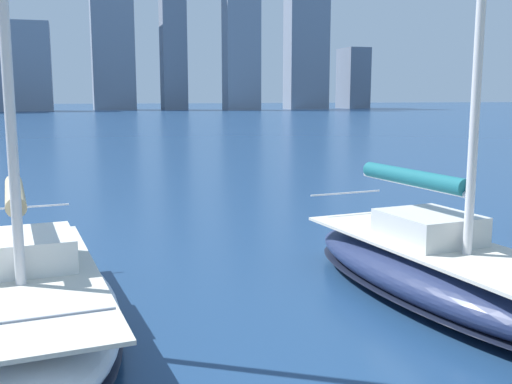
# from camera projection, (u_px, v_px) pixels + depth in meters

# --- Properties ---
(city_skyline) EXTENTS (168.78, 19.84, 44.89)m
(city_skyline) POSITION_uv_depth(u_px,v_px,m) (74.00, 45.00, 152.08)
(city_skyline) COLOR slate
(city_skyline) RESTS_ON ground
(sailboat_teal) EXTENTS (3.33, 7.98, 10.31)m
(sailboat_teal) POSITION_uv_depth(u_px,v_px,m) (442.00, 268.00, 11.25)
(sailboat_teal) COLOR navy
(sailboat_teal) RESTS_ON ground
(sailboat_tan) EXTENTS (3.66, 8.02, 12.07)m
(sailboat_tan) POSITION_uv_depth(u_px,v_px,m) (22.00, 295.00, 9.84)
(sailboat_tan) COLOR white
(sailboat_tan) RESTS_ON ground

